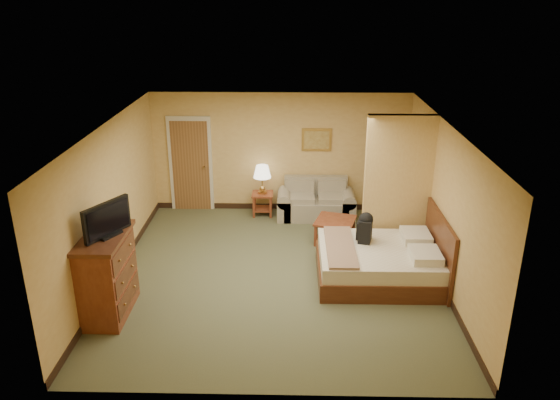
{
  "coord_description": "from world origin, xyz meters",
  "views": [
    {
      "loc": [
        0.25,
        -8.31,
        4.62
      ],
      "look_at": [
        0.05,
        0.6,
        1.14
      ],
      "focal_mm": 35.0,
      "sensor_mm": 36.0,
      "label": 1
    }
  ],
  "objects_px": {
    "loveseat": "(316,205)",
    "coffee_table": "(335,226)",
    "dresser": "(107,275)",
    "bed": "(384,262)"
  },
  "relations": [
    {
      "from": "loveseat",
      "to": "dresser",
      "type": "height_order",
      "value": "dresser"
    },
    {
      "from": "loveseat",
      "to": "coffee_table",
      "type": "relative_size",
      "value": 1.85
    },
    {
      "from": "coffee_table",
      "to": "dresser",
      "type": "bearing_deg",
      "value": -144.17
    },
    {
      "from": "coffee_table",
      "to": "dresser",
      "type": "xyz_separation_m",
      "value": [
        -3.57,
        -2.58,
        0.32
      ]
    },
    {
      "from": "coffee_table",
      "to": "dresser",
      "type": "distance_m",
      "value": 4.42
    },
    {
      "from": "coffee_table",
      "to": "bed",
      "type": "distance_m",
      "value": 1.6
    },
    {
      "from": "loveseat",
      "to": "coffee_table",
      "type": "xyz_separation_m",
      "value": [
        0.32,
        -1.25,
        0.06
      ]
    },
    {
      "from": "coffee_table",
      "to": "bed",
      "type": "bearing_deg",
      "value": -63.23
    },
    {
      "from": "loveseat",
      "to": "coffee_table",
      "type": "distance_m",
      "value": 1.29
    },
    {
      "from": "loveseat",
      "to": "bed",
      "type": "distance_m",
      "value": 2.87
    }
  ]
}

